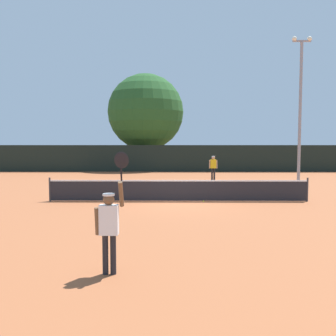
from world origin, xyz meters
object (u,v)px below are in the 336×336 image
(parked_car_far, at_px, (264,159))
(player_receiving, at_px, (213,165))
(player_serving, at_px, (110,221))
(light_pole, at_px, (300,102))
(tennis_ball, at_px, (204,201))
(large_tree, at_px, (146,112))
(parked_car_near, at_px, (150,159))
(parked_car_mid, at_px, (231,158))

(parked_car_far, bearing_deg, player_receiving, -119.33)
(player_serving, xyz_separation_m, light_pole, (9.08, 15.25, 3.94))
(tennis_ball, height_order, light_pole, light_pole)
(light_pole, distance_m, large_tree, 16.93)
(light_pole, relative_size, large_tree, 0.98)
(tennis_ball, height_order, large_tree, large_tree)
(light_pole, height_order, parked_car_near, light_pole)
(tennis_ball, bearing_deg, large_tree, 101.13)
(parked_car_mid, bearing_deg, large_tree, -148.33)
(player_serving, height_order, parked_car_mid, player_serving)
(parked_car_near, distance_m, parked_car_mid, 9.08)
(player_serving, relative_size, light_pole, 0.28)
(player_serving, xyz_separation_m, large_tree, (-1.17, 28.72, 4.39))
(player_serving, xyz_separation_m, parked_car_near, (-0.99, 32.25, -0.32))
(large_tree, height_order, parked_car_near, large_tree)
(light_pole, relative_size, parked_car_mid, 2.09)
(player_serving, xyz_separation_m, tennis_ball, (2.72, 8.98, -1.06))
(player_receiving, relative_size, parked_car_mid, 0.39)
(player_serving, xyz_separation_m, parked_car_far, (11.47, 33.03, -0.32))
(parked_car_mid, bearing_deg, parked_car_near, -167.54)
(player_receiving, distance_m, tennis_ball, 9.45)
(parked_car_mid, bearing_deg, player_serving, -100.89)
(large_tree, distance_m, parked_car_near, 5.89)
(light_pole, bearing_deg, tennis_ball, -135.44)
(player_serving, bearing_deg, tennis_ball, 73.18)
(player_serving, height_order, player_receiving, player_serving)
(player_serving, relative_size, tennis_ball, 36.83)
(large_tree, relative_size, parked_car_far, 2.13)
(player_receiving, relative_size, parked_car_far, 0.39)
(large_tree, height_order, parked_car_mid, large_tree)
(parked_car_far, bearing_deg, tennis_ball, -113.13)
(light_pole, bearing_deg, player_serving, -120.76)
(parked_car_near, bearing_deg, parked_car_far, -2.00)
(large_tree, bearing_deg, player_receiving, -62.81)
(large_tree, bearing_deg, parked_car_mid, 29.35)
(player_receiving, bearing_deg, large_tree, -62.81)
(light_pole, relative_size, parked_car_far, 2.08)
(light_pole, height_order, parked_car_mid, light_pole)
(parked_car_near, height_order, parked_car_mid, same)
(tennis_ball, xyz_separation_m, light_pole, (6.36, 6.26, 5.01))
(large_tree, xyz_separation_m, parked_car_far, (12.64, 4.30, -4.72))
(light_pole, bearing_deg, parked_car_mid, 93.47)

